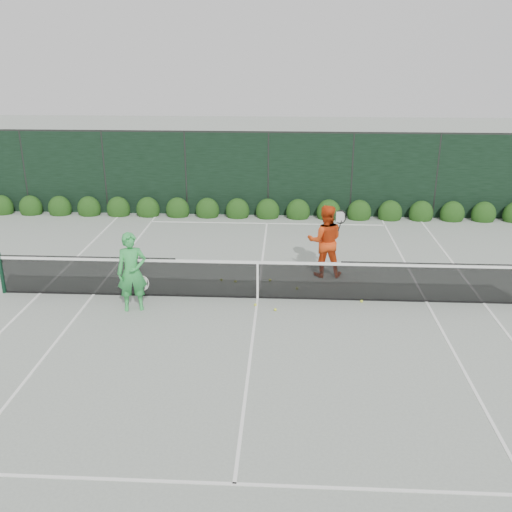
{
  "coord_description": "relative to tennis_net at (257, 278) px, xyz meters",
  "views": [
    {
      "loc": [
        0.66,
        -12.83,
        5.8
      ],
      "look_at": [
        -0.06,
        0.3,
        1.0
      ],
      "focal_mm": 40.0,
      "sensor_mm": 36.0,
      "label": 1
    }
  ],
  "objects": [
    {
      "name": "hedge_row",
      "position": [
        0.02,
        7.15,
        -0.3
      ],
      "size": [
        31.66,
        0.65,
        0.94
      ],
      "color": "#13330D",
      "rests_on": "ground"
    },
    {
      "name": "ground",
      "position": [
        0.02,
        0.0,
        -0.53
      ],
      "size": [
        80.0,
        80.0,
        0.0
      ],
      "primitive_type": "plane",
      "color": "gray",
      "rests_on": "ground"
    },
    {
      "name": "player_woman",
      "position": [
        -2.85,
        -0.77,
        0.41
      ],
      "size": [
        0.78,
        0.62,
        1.88
      ],
      "rotation": [
        0.0,
        0.0,
        0.27
      ],
      "color": "green",
      "rests_on": "ground"
    },
    {
      "name": "court_lines",
      "position": [
        0.02,
        0.0,
        -0.53
      ],
      "size": [
        11.03,
        23.83,
        0.01
      ],
      "color": "white",
      "rests_on": "ground"
    },
    {
      "name": "tennis_net",
      "position": [
        0.0,
        0.0,
        0.0
      ],
      "size": [
        12.9,
        0.1,
        1.07
      ],
      "color": "#113422",
      "rests_on": "ground"
    },
    {
      "name": "player_man",
      "position": [
        1.74,
        1.62,
        0.45
      ],
      "size": [
        0.98,
        0.75,
        1.96
      ],
      "rotation": [
        0.0,
        0.0,
        3.15
      ],
      "color": "red",
      "rests_on": "ground"
    },
    {
      "name": "tennis_balls",
      "position": [
        0.39,
        0.35,
        -0.5
      ],
      "size": [
        3.62,
        1.87,
        0.07
      ],
      "color": "#DAEB34",
      "rests_on": "ground"
    },
    {
      "name": "windscreen_fence",
      "position": [
        0.02,
        -2.71,
        0.98
      ],
      "size": [
        32.0,
        21.07,
        3.06
      ],
      "color": "black",
      "rests_on": "ground"
    }
  ]
}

